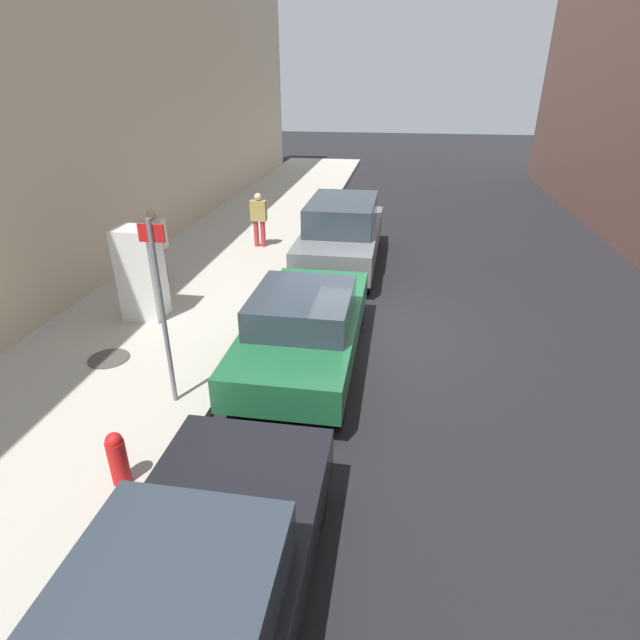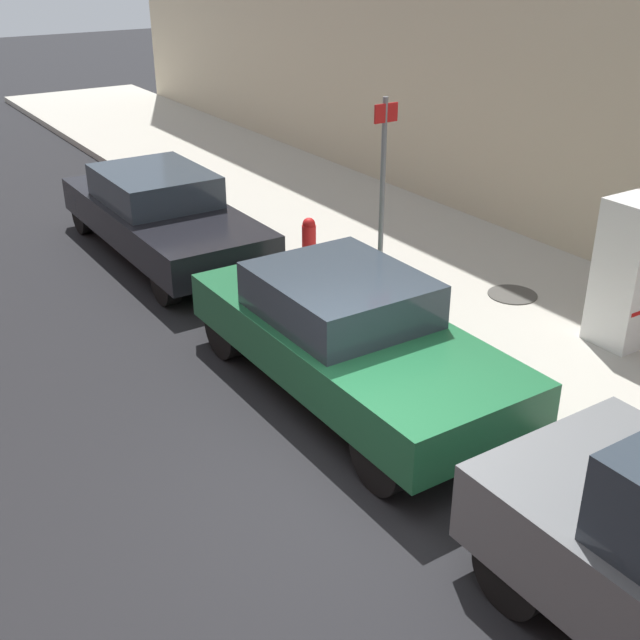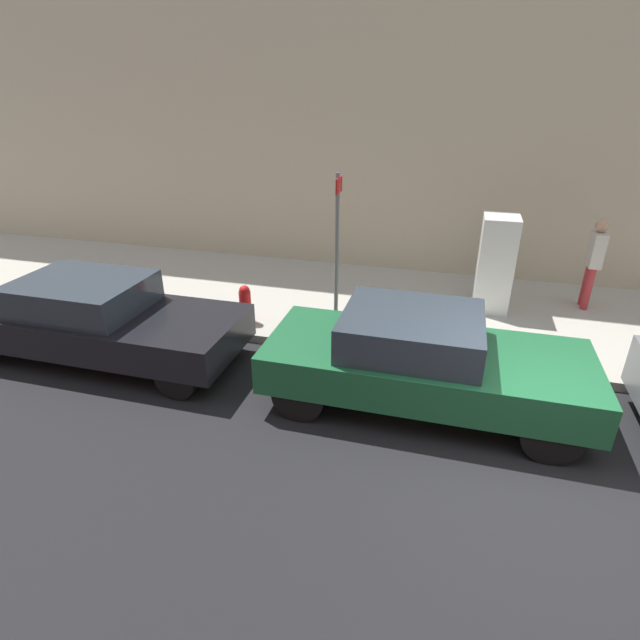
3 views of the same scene
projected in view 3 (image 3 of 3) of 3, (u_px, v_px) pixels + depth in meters
ground_plane at (534, 474)px, 5.95m from camera, size 80.00×80.00×0.00m
sidewalk_slab at (511, 319)px, 9.67m from camera, size 4.22×44.00×0.16m
building_facade_near at (536, 59)px, 10.58m from camera, size 2.43×39.60×9.35m
discarded_refrigerator at (495, 264)px, 9.57m from camera, size 0.76×0.66×1.85m
manhole_cover at (400, 301)px, 10.27m from camera, size 0.70×0.70×0.02m
street_sign_post at (337, 248)px, 8.39m from camera, size 0.36×0.07×2.79m
fire_hydrant at (245, 303)px, 9.25m from camera, size 0.22×0.22×0.72m
pedestrian_standing_near at (594, 258)px, 9.58m from camera, size 0.51×0.24×1.76m
parked_sedan_dark at (97, 318)px, 8.24m from camera, size 1.78×4.77×1.37m
parked_sedan_green at (422, 359)px, 6.94m from camera, size 1.81×4.45×1.42m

